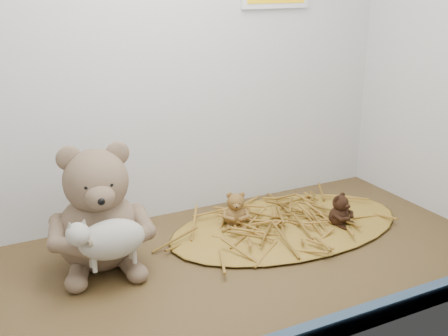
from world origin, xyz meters
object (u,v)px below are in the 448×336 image
toy_lamb (112,239)px  mini_teddy_tan (236,208)px  main_teddy (98,207)px  mini_teddy_brown (339,208)px

toy_lamb → mini_teddy_tan: (32.59, 12.36, -4.61)cm
main_teddy → mini_teddy_brown: size_ratio=3.39×
main_teddy → mini_teddy_tan: (32.59, 3.20, -7.66)cm
mini_teddy_tan → mini_teddy_brown: mini_teddy_tan is taller
mini_teddy_brown → main_teddy: bearing=147.9°
main_teddy → mini_teddy_brown: main_teddy is taller
toy_lamb → mini_teddy_brown: size_ratio=2.17×
main_teddy → toy_lamb: main_teddy is taller
toy_lamb → mini_teddy_brown: (53.96, 1.48, -4.84)cm
main_teddy → toy_lamb: (0.00, -9.16, -3.05)cm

